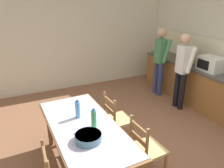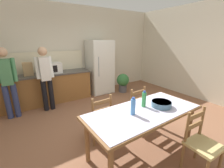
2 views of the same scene
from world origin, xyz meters
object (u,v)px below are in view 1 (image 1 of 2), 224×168
at_px(person_at_counter, 182,68).
at_px(person_at_sink, 160,58).
at_px(microwave, 211,64).
at_px(serving_bowl, 88,137).
at_px(chair_side_far_right, 146,149).
at_px(bottle_near_centre, 78,109).
at_px(paper_bag, 190,56).
at_px(chair_side_far_left, 116,120).
at_px(bottle_off_centre, 94,119).
at_px(dining_table, 84,131).

bearing_deg(person_at_counter, person_at_sink, 88.59).
bearing_deg(person_at_sink, microwave, -65.53).
bearing_deg(serving_bowl, chair_side_far_right, 84.62).
height_order(bottle_near_centre, serving_bowl, bottle_near_centre).
bearing_deg(person_at_counter, paper_bag, 34.07).
height_order(paper_bag, serving_bowl, paper_bag).
bearing_deg(person_at_sink, chair_side_far_left, -143.67).
relative_size(serving_bowl, person_at_counter, 0.19).
xyz_separation_m(microwave, bottle_off_centre, (0.81, -2.95, -0.14)).
distance_m(microwave, chair_side_far_left, 2.45).
bearing_deg(paper_bag, chair_side_far_left, -69.07).
relative_size(bottle_near_centre, person_at_sink, 0.16).
bearing_deg(person_at_counter, chair_side_far_right, -142.28).
height_order(microwave, dining_table, microwave).
height_order(dining_table, person_at_counter, person_at_counter).
bearing_deg(bottle_near_centre, serving_bowl, -4.74).
xyz_separation_m(paper_bag, chair_side_far_left, (0.90, -2.35, -0.63)).
height_order(dining_table, bottle_near_centre, bottle_near_centre).
height_order(bottle_near_centre, chair_side_far_right, bottle_near_centre).
bearing_deg(paper_bag, person_at_counter, -55.93).
bearing_deg(bottle_near_centre, microwave, 98.93).
bearing_deg(person_at_sink, bottle_off_centre, -142.18).
distance_m(microwave, paper_bag, 0.63).
bearing_deg(serving_bowl, microwave, 108.65).
relative_size(serving_bowl, chair_side_far_right, 0.35).
bearing_deg(person_at_sink, paper_bag, -43.71).
distance_m(microwave, person_at_counter, 0.60).
relative_size(microwave, bottle_off_centre, 1.85).
bearing_deg(serving_bowl, person_at_counter, 117.15).
distance_m(microwave, person_at_sink, 1.21).
bearing_deg(chair_side_far_right, person_at_counter, -55.43).
xyz_separation_m(serving_bowl, person_at_counter, (-1.33, 2.60, 0.11)).
xyz_separation_m(dining_table, person_at_counter, (-1.00, 2.54, 0.25)).
xyz_separation_m(bottle_off_centre, person_at_counter, (-1.09, 2.44, 0.04)).
height_order(dining_table, serving_bowl, serving_bowl).
xyz_separation_m(chair_side_far_right, person_at_counter, (-1.41, 1.82, 0.50)).
xyz_separation_m(dining_table, chair_side_far_right, (0.41, 0.73, -0.25)).
relative_size(bottle_off_centre, person_at_counter, 0.16).
height_order(microwave, bottle_off_centre, microwave).
xyz_separation_m(dining_table, chair_side_far_left, (-0.45, 0.70, -0.25)).
bearing_deg(bottle_off_centre, serving_bowl, -33.91).
bearing_deg(serving_bowl, paper_bag, 118.36).
bearing_deg(microwave, chair_side_far_left, -83.39).
bearing_deg(chair_side_far_right, dining_table, 57.63).
height_order(person_at_sink, person_at_counter, person_at_sink).
height_order(chair_side_far_right, person_at_sink, person_at_sink).
height_order(paper_bag, bottle_near_centre, paper_bag).
distance_m(microwave, bottle_off_centre, 3.07).
distance_m(paper_bag, person_at_sink, 0.69).
bearing_deg(dining_table, bottle_off_centre, 49.77).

